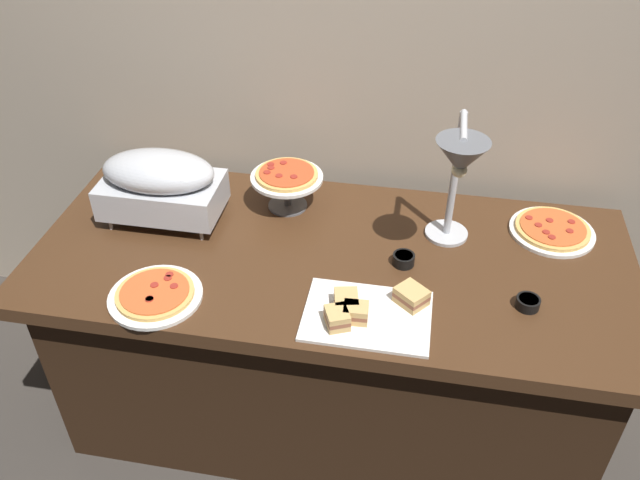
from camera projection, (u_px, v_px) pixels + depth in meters
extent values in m
plane|color=#38332D|center=(329.00, 406.00, 2.53)|extent=(8.00, 8.00, 0.00)
cube|color=tan|center=(357.00, 60.00, 2.19)|extent=(4.40, 0.04, 2.40)
cube|color=#422816|center=(331.00, 260.00, 2.08)|extent=(1.90, 0.84, 0.05)
cube|color=black|center=(330.00, 343.00, 2.31)|extent=(1.75, 0.74, 0.71)
cylinder|color=#B7BABF|center=(111.00, 224.00, 2.16)|extent=(0.01, 0.01, 0.04)
cylinder|color=#B7BABF|center=(201.00, 234.00, 2.12)|extent=(0.01, 0.01, 0.04)
cylinder|color=#B7BABF|center=(133.00, 194.00, 2.31)|extent=(0.01, 0.01, 0.04)
cylinder|color=#B7BABF|center=(218.00, 203.00, 2.26)|extent=(0.01, 0.01, 0.04)
cube|color=#B7BABF|center=(162.00, 195.00, 2.17)|extent=(0.39, 0.23, 0.11)
ellipsoid|color=#B7BABF|center=(158.00, 171.00, 2.11)|extent=(0.37, 0.22, 0.12)
cylinder|color=#B7BABF|center=(446.00, 233.00, 2.14)|extent=(0.14, 0.14, 0.01)
cylinder|color=#B7BABF|center=(455.00, 176.00, 2.01)|extent=(0.02, 0.02, 0.43)
cylinder|color=#B7BABF|center=(464.00, 126.00, 1.81)|extent=(0.02, 0.17, 0.02)
cone|color=#595B60|center=(461.00, 157.00, 1.77)|extent=(0.15, 0.15, 0.10)
sphere|color=#F9EAB2|center=(459.00, 170.00, 1.80)|extent=(0.04, 0.04, 0.04)
cylinder|color=white|center=(156.00, 296.00, 1.90)|extent=(0.27, 0.27, 0.01)
cylinder|color=#DBA856|center=(155.00, 293.00, 1.89)|extent=(0.23, 0.23, 0.01)
cylinder|color=#C65628|center=(155.00, 291.00, 1.89)|extent=(0.20, 0.20, 0.00)
cylinder|color=maroon|center=(168.00, 278.00, 1.93)|extent=(0.02, 0.02, 0.00)
cylinder|color=maroon|center=(149.00, 299.00, 1.86)|extent=(0.02, 0.02, 0.00)
cylinder|color=maroon|center=(154.00, 285.00, 1.91)|extent=(0.02, 0.02, 0.00)
cylinder|color=maroon|center=(150.00, 299.00, 1.86)|extent=(0.02, 0.02, 0.00)
cylinder|color=maroon|center=(169.00, 275.00, 1.94)|extent=(0.02, 0.02, 0.00)
cylinder|color=maroon|center=(174.00, 286.00, 1.90)|extent=(0.02, 0.02, 0.00)
cylinder|color=white|center=(552.00, 232.00, 2.15)|extent=(0.28, 0.28, 0.01)
cylinder|color=#DBA856|center=(553.00, 229.00, 2.14)|extent=(0.24, 0.24, 0.01)
cylinder|color=#C65628|center=(553.00, 227.00, 2.14)|extent=(0.21, 0.21, 0.00)
cylinder|color=maroon|center=(550.00, 220.00, 2.16)|extent=(0.02, 0.02, 0.00)
cylinder|color=maroon|center=(570.00, 231.00, 2.12)|extent=(0.02, 0.02, 0.00)
cylinder|color=maroon|center=(538.00, 225.00, 2.14)|extent=(0.02, 0.02, 0.00)
cylinder|color=maroon|center=(571.00, 222.00, 2.16)|extent=(0.02, 0.02, 0.00)
cylinder|color=maroon|center=(529.00, 218.00, 2.17)|extent=(0.02, 0.02, 0.00)
cylinder|color=maroon|center=(546.00, 232.00, 2.11)|extent=(0.02, 0.02, 0.00)
cylinder|color=maroon|center=(552.00, 237.00, 2.09)|extent=(0.02, 0.02, 0.00)
cylinder|color=#595B60|center=(287.00, 193.00, 2.25)|extent=(0.02, 0.02, 0.11)
cylinder|color=#595B60|center=(288.00, 205.00, 2.28)|extent=(0.14, 0.14, 0.01)
cylinder|color=white|center=(287.00, 178.00, 2.21)|extent=(0.25, 0.25, 0.01)
cylinder|color=#DBA856|center=(287.00, 175.00, 2.20)|extent=(0.21, 0.21, 0.01)
cylinder|color=#B74723|center=(287.00, 173.00, 2.20)|extent=(0.19, 0.19, 0.00)
cylinder|color=maroon|center=(279.00, 176.00, 2.17)|extent=(0.02, 0.02, 0.00)
cylinder|color=maroon|center=(271.00, 164.00, 2.23)|extent=(0.02, 0.02, 0.00)
cylinder|color=maroon|center=(271.00, 168.00, 2.21)|extent=(0.02, 0.02, 0.00)
cylinder|color=maroon|center=(283.00, 163.00, 2.24)|extent=(0.02, 0.02, 0.00)
cylinder|color=maroon|center=(294.00, 177.00, 2.17)|extent=(0.02, 0.02, 0.00)
cylinder|color=maroon|center=(267.00, 172.00, 2.19)|extent=(0.02, 0.02, 0.00)
cube|color=white|center=(367.00, 316.00, 1.84)|extent=(0.36, 0.26, 0.01)
cube|color=tan|center=(337.00, 322.00, 1.80)|extent=(0.08, 0.09, 0.02)
cube|color=brown|center=(337.00, 318.00, 1.79)|extent=(0.08, 0.09, 0.01)
cube|color=tan|center=(337.00, 314.00, 1.78)|extent=(0.08, 0.09, 0.02)
cube|color=tan|center=(356.00, 317.00, 1.81)|extent=(0.07, 0.06, 0.02)
cube|color=brown|center=(356.00, 313.00, 1.80)|extent=(0.07, 0.06, 0.01)
cube|color=tan|center=(356.00, 308.00, 1.79)|extent=(0.07, 0.06, 0.02)
cube|color=tan|center=(411.00, 300.00, 1.87)|extent=(0.11, 0.11, 0.02)
cube|color=brown|center=(411.00, 296.00, 1.86)|extent=(0.11, 0.11, 0.01)
cube|color=tan|center=(412.00, 292.00, 1.85)|extent=(0.11, 0.11, 0.02)
cube|color=tan|center=(346.00, 306.00, 1.85)|extent=(0.08, 0.09, 0.02)
cube|color=brown|center=(346.00, 302.00, 1.84)|extent=(0.08, 0.09, 0.01)
cube|color=tan|center=(346.00, 298.00, 1.83)|extent=(0.08, 0.09, 0.02)
cylinder|color=black|center=(528.00, 303.00, 1.86)|extent=(0.07, 0.07, 0.03)
cylinder|color=#562D14|center=(529.00, 299.00, 1.86)|extent=(0.06, 0.06, 0.01)
cylinder|color=black|center=(404.00, 259.00, 2.02)|extent=(0.07, 0.07, 0.04)
cylinder|color=#562D14|center=(404.00, 256.00, 2.01)|extent=(0.06, 0.06, 0.01)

